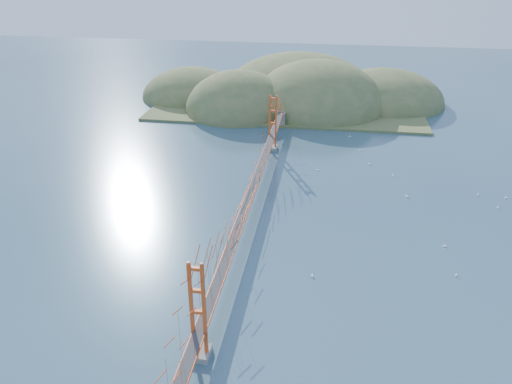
# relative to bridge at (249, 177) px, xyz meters

# --- Properties ---
(ground) EXTENTS (320.00, 320.00, 0.00)m
(ground) POSITION_rel_bridge_xyz_m (0.00, -0.18, -7.01)
(ground) COLOR #335366
(ground) RESTS_ON ground
(bridge) EXTENTS (2.20, 94.40, 12.00)m
(bridge) POSITION_rel_bridge_xyz_m (0.00, 0.00, 0.00)
(bridge) COLOR gray
(bridge) RESTS_ON ground
(far_headlands) EXTENTS (84.00, 58.00, 25.00)m
(far_headlands) POSITION_rel_bridge_xyz_m (2.21, 68.33, -7.01)
(far_headlands) COLOR olive
(far_headlands) RESTS_ON ground
(sailboat_15) EXTENTS (0.42, 0.50, 0.59)m
(sailboat_15) POSITION_rel_bridge_xyz_m (24.07, 20.01, -6.87)
(sailboat_15) COLOR white
(sailboat_15) RESTS_ON ground
(sailboat_14) EXTENTS (0.55, 0.55, 0.59)m
(sailboat_14) POSITION_rel_bridge_xyz_m (29.34, -11.29, -6.87)
(sailboat_14) COLOR white
(sailboat_14) RESTS_ON ground
(sailboat_0) EXTENTS (0.45, 0.56, 0.66)m
(sailboat_0) POSITION_rel_bridge_xyz_m (10.79, -14.23, -6.86)
(sailboat_0) COLOR white
(sailboat_0) RESTS_ON ground
(sailboat_8) EXTENTS (0.59, 0.55, 0.67)m
(sailboat_8) POSITION_rel_bridge_xyz_m (42.21, 13.26, -6.86)
(sailboat_8) COLOR white
(sailboat_8) RESTS_ON ground
(sailboat_4) EXTENTS (0.55, 0.55, 0.62)m
(sailboat_4) POSITION_rel_bridge_xyz_m (37.79, 13.78, -6.87)
(sailboat_4) COLOR white
(sailboat_4) RESTS_ON ground
(sailboat_12) EXTENTS (0.63, 0.57, 0.71)m
(sailboat_12) POSITION_rel_bridge_xyz_m (16.34, 40.30, -6.85)
(sailboat_12) COLOR white
(sailboat_12) RESTS_ON ground
(sailboat_5) EXTENTS (0.54, 0.57, 0.64)m
(sailboat_5) POSITION_rel_bridge_xyz_m (39.91, 9.37, -6.86)
(sailboat_5) COLOR white
(sailboat_5) RESTS_ON ground
(sailboat_7) EXTENTS (0.58, 0.56, 0.65)m
(sailboat_7) POSITION_rel_bridge_xyz_m (18.29, 31.94, -6.86)
(sailboat_7) COLOR white
(sailboat_7) RESTS_ON ground
(sailboat_16) EXTENTS (0.65, 0.65, 0.68)m
(sailboat_16) POSITION_rel_bridge_xyz_m (19.91, 24.89, -6.86)
(sailboat_16) COLOR white
(sailboat_16) RESTS_ON ground
(sailboat_3) EXTENTS (0.58, 0.46, 0.68)m
(sailboat_3) POSITION_rel_bridge_xyz_m (9.95, 20.32, -6.86)
(sailboat_3) COLOR white
(sailboat_3) RESTS_ON ground
(sailboat_1) EXTENTS (0.71, 0.71, 0.75)m
(sailboat_1) POSITION_rel_bridge_xyz_m (25.57, 11.35, -6.85)
(sailboat_1) COLOR white
(sailboat_1) RESTS_ON ground
(sailboat_2) EXTENTS (0.53, 0.43, 0.63)m
(sailboat_2) POSITION_rel_bridge_xyz_m (29.12, -4.20, -6.86)
(sailboat_2) COLOR white
(sailboat_2) RESTS_ON ground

